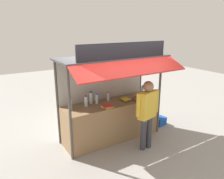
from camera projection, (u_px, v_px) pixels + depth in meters
The scene contains 18 objects.
ground_plane at pixel (112, 137), 5.80m from camera, with size 20.00×20.00×0.00m, color gray.
stall_counter at pixel (112, 120), 5.66m from camera, with size 2.52×0.74×0.98m, color olive.
stall_structure at pixel (110, 81), 5.43m from camera, with size 2.72×1.55×2.51m.
water_bottle_left at pixel (142, 90), 6.15m from camera, with size 0.07×0.07×0.27m.
water_bottle_mid_right at pixel (86, 101), 5.25m from camera, with size 0.08×0.08×0.28m.
water_bottle_far_left at pixel (91, 98), 5.44m from camera, with size 0.09×0.09×0.31m.
water_bottle_center at pixel (108, 97), 5.65m from camera, with size 0.07×0.07×0.24m.
water_bottle_rear_center at pixel (97, 99), 5.45m from camera, with size 0.07×0.07×0.26m.
water_bottle_right at pixel (70, 104), 5.01m from camera, with size 0.09×0.09×0.31m.
magazine_stack_front_right at pixel (125, 100), 5.67m from camera, with size 0.24×0.26×0.04m.
magazine_stack_far_right at pixel (107, 106), 5.21m from camera, with size 0.27×0.26×0.05m.
magazine_stack_back_right at pixel (149, 96), 5.92m from camera, with size 0.26×0.32×0.08m.
magazine_stack_back_left at pixel (138, 99), 5.70m from camera, with size 0.22×0.27×0.09m.
banana_bunch_leftmost at pixel (134, 73), 5.06m from camera, with size 0.11×0.10×0.30m.
banana_bunch_inner_right at pixel (79, 79), 4.37m from camera, with size 0.10×0.11×0.28m.
banana_bunch_inner_left at pixel (97, 78), 4.57m from camera, with size 0.10×0.10×0.30m.
vendor_person at pixel (147, 109), 5.01m from camera, with size 0.63×0.31×1.67m.
plastic_crate at pixel (159, 121), 6.54m from camera, with size 0.33×0.33×0.23m, color #194CB2.
Camera 1 is at (-2.74, -4.42, 2.85)m, focal length 35.03 mm.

